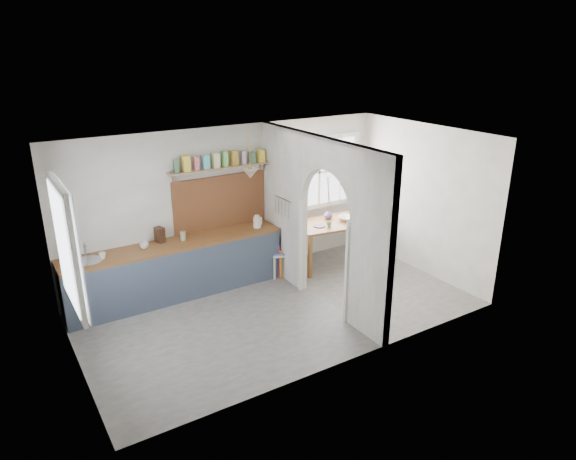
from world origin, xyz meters
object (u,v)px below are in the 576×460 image
dining_table (330,243)px  chair_left (283,251)px  chair_right (368,233)px  vase (328,214)px  kettle (257,221)px

dining_table → chair_left: chair_left is taller
chair_right → vase: 1.00m
chair_right → kettle: size_ratio=3.91×
chair_left → kettle: bearing=-96.1°
chair_right → dining_table: bearing=67.4°
dining_table → kettle: (-1.36, 0.27, 0.60)m
vase → chair_left: bearing=-174.3°
chair_left → dining_table: bearing=106.3°
kettle → vase: bearing=-9.6°
chair_left → kettle: 0.71m
dining_table → kettle: size_ratio=6.19×
chair_left → chair_right: bearing=109.2°
dining_table → chair_right: bearing=9.7°
kettle → vase: kettle is taller
chair_right → kettle: kettle is taller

